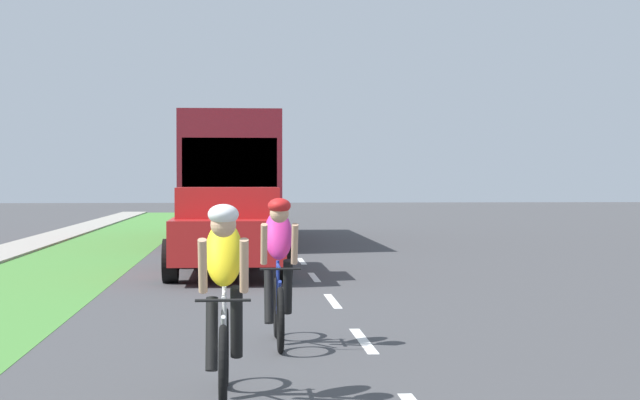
# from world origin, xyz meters

# --- Properties ---
(ground_plane) EXTENTS (120.00, 120.00, 0.00)m
(ground_plane) POSITION_xyz_m (0.00, 20.00, 0.00)
(ground_plane) COLOR #424244
(grass_verge) EXTENTS (2.89, 70.00, 0.01)m
(grass_verge) POSITION_xyz_m (-4.96, 20.00, 0.00)
(grass_verge) COLOR #478438
(grass_verge) RESTS_ON ground_plane
(lane_markings_center) EXTENTS (0.12, 54.07, 0.01)m
(lane_markings_center) POSITION_xyz_m (0.00, 24.00, 0.00)
(lane_markings_center) COLOR white
(lane_markings_center) RESTS_ON ground_plane
(cyclist_lead) EXTENTS (0.42, 1.72, 1.58)m
(cyclist_lead) POSITION_xyz_m (-1.48, 6.08, 0.81)
(cyclist_lead) COLOR black
(cyclist_lead) RESTS_ON ground_plane
(cyclist_trailing) EXTENTS (0.42, 1.72, 1.58)m
(cyclist_trailing) POSITION_xyz_m (-0.94, 8.80, 0.81)
(cyclist_trailing) COLOR black
(cyclist_trailing) RESTS_ON ground_plane
(pickup_red) EXTENTS (2.22, 5.10, 1.64)m
(pickup_red) POSITION_xyz_m (-1.56, 17.11, 0.83)
(pickup_red) COLOR red
(pickup_red) RESTS_ON ground_plane
(bus_maroon) EXTENTS (2.78, 11.60, 3.48)m
(bus_maroon) POSITION_xyz_m (-1.58, 28.15, 1.98)
(bus_maroon) COLOR maroon
(bus_maroon) RESTS_ON ground_plane
(sedan_silver) EXTENTS (1.98, 4.30, 1.52)m
(sedan_silver) POSITION_xyz_m (-1.30, 46.24, 0.77)
(sedan_silver) COLOR #A5A8AD
(sedan_silver) RESTS_ON ground_plane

